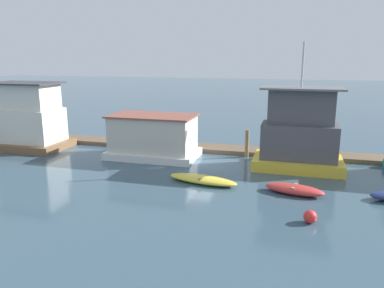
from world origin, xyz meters
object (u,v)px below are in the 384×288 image
houseboat_white (153,137)px  houseboat_brown (28,119)px  buoy_red (310,217)px  mooring_post_far_right (135,142)px  dinghy_red (294,189)px  mooring_post_centre (247,144)px  houseboat_yellow (299,135)px  dinghy_yellow (203,179)px

houseboat_white → houseboat_brown: bearing=-179.6°
houseboat_brown → buoy_red: houseboat_brown is taller
mooring_post_far_right → dinghy_red: bearing=-29.3°
houseboat_brown → mooring_post_centre: houseboat_brown is taller
houseboat_yellow → dinghy_yellow: houseboat_yellow is taller
houseboat_brown → buoy_red: bearing=-21.8°
mooring_post_far_right → houseboat_yellow: bearing=-8.8°
houseboat_white → dinghy_red: houseboat_white is taller
houseboat_brown → houseboat_white: (10.52, 0.07, -0.85)m
houseboat_yellow → dinghy_red: houseboat_yellow is taller
houseboat_white → houseboat_yellow: houseboat_yellow is taller
mooring_post_centre → mooring_post_far_right: size_ratio=1.63×
houseboat_brown → mooring_post_far_right: size_ratio=4.83×
houseboat_yellow → dinghy_yellow: 7.21m
houseboat_white → buoy_red: bearing=-38.6°
houseboat_brown → buoy_red: size_ratio=10.00×
houseboat_brown → dinghy_red: size_ratio=1.82×
houseboat_yellow → dinghy_red: size_ratio=2.46×
houseboat_brown → dinghy_yellow: bearing=-16.5°
houseboat_brown → houseboat_yellow: houseboat_yellow is taller
houseboat_yellow → dinghy_yellow: (-5.25, -4.52, -2.00)m
houseboat_brown → dinghy_red: bearing=-13.7°
houseboat_yellow → mooring_post_far_right: houseboat_yellow is taller
dinghy_yellow → dinghy_red: size_ratio=1.33×
houseboat_brown → dinghy_red: 21.19m
mooring_post_far_right → dinghy_yellow: bearing=-42.2°
dinghy_red → mooring_post_far_right: bearing=150.7°
mooring_post_centre → buoy_red: 11.18m
dinghy_red → mooring_post_centre: size_ratio=1.62×
houseboat_white → mooring_post_centre: bearing=15.5°
houseboat_white → mooring_post_centre: (6.52, 1.81, -0.49)m
dinghy_red → buoy_red: buoy_red is taller
dinghy_red → mooring_post_far_right: (-12.21, 6.86, 0.35)m
houseboat_white → dinghy_yellow: bearing=-43.6°
houseboat_yellow → buoy_red: 8.69m
houseboat_yellow → mooring_post_far_right: bearing=171.2°
dinghy_red → buoy_red: size_ratio=5.49×
dinghy_yellow → buoy_red: (5.85, -3.93, 0.09)m
mooring_post_far_right → mooring_post_centre: bearing=0.0°
houseboat_yellow → houseboat_white: bearing=179.5°
houseboat_white → houseboat_yellow: size_ratio=0.79×
houseboat_white → mooring_post_far_right: 3.01m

